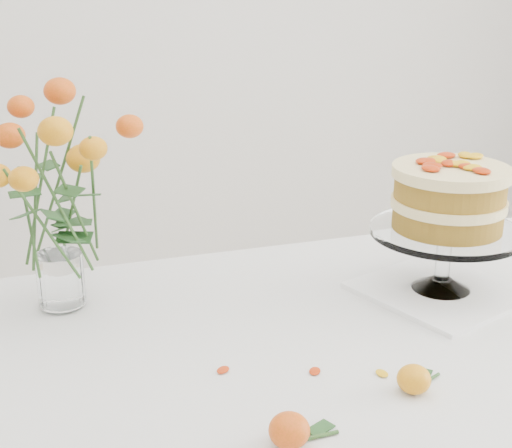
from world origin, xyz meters
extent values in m
cube|color=tan|center=(0.00, 0.00, 0.73)|extent=(1.40, 0.90, 0.04)
cylinder|color=tan|center=(0.62, 0.37, 0.35)|extent=(0.06, 0.06, 0.71)
cube|color=silver|center=(0.00, 0.00, 0.75)|extent=(1.42, 0.92, 0.01)
cube|color=silver|center=(0.00, 0.46, 0.65)|extent=(1.42, 0.01, 0.20)
cube|color=white|center=(0.24, 0.11, 0.76)|extent=(0.36, 0.36, 0.01)
cylinder|color=white|center=(0.24, 0.11, 0.83)|extent=(0.03, 0.03, 0.10)
cylinder|color=white|center=(0.24, 0.11, 0.89)|extent=(0.30, 0.30, 0.01)
cylinder|color=olive|center=(0.24, 0.11, 0.92)|extent=(0.22, 0.22, 0.04)
cylinder|color=#FFEDA4|center=(0.24, 0.11, 0.95)|extent=(0.23, 0.23, 0.02)
cylinder|color=olive|center=(0.24, 0.11, 0.98)|extent=(0.22, 0.22, 0.04)
cylinder|color=#FFEDA4|center=(0.24, 0.11, 1.01)|extent=(0.23, 0.23, 0.02)
cylinder|color=white|center=(-0.49, 0.28, 0.76)|extent=(0.07, 0.07, 0.01)
cylinder|color=white|center=(-0.49, 0.28, 0.82)|extent=(0.09, 0.09, 0.10)
ellipsoid|color=orange|center=(0.00, -0.20, 0.78)|extent=(0.05, 0.05, 0.04)
cylinder|color=#2E5622|center=(0.04, -0.18, 0.76)|extent=(0.06, 0.03, 0.01)
ellipsoid|color=#BB4E09|center=(-0.23, -0.26, 0.78)|extent=(0.06, 0.06, 0.05)
cylinder|color=#2E5622|center=(-0.19, -0.26, 0.76)|extent=(0.07, 0.01, 0.01)
ellipsoid|color=#F6B40F|center=(-0.12, -0.10, 0.76)|extent=(0.03, 0.02, 0.00)
ellipsoid|color=#F6B40F|center=(-0.02, -0.14, 0.76)|extent=(0.03, 0.02, 0.00)
ellipsoid|color=#F6B40F|center=(0.02, -0.18, 0.76)|extent=(0.03, 0.02, 0.00)
ellipsoid|color=#F6B40F|center=(-0.26, -0.05, 0.76)|extent=(0.03, 0.02, 0.00)
camera|label=1|loc=(-0.53, -1.03, 1.36)|focal=50.00mm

